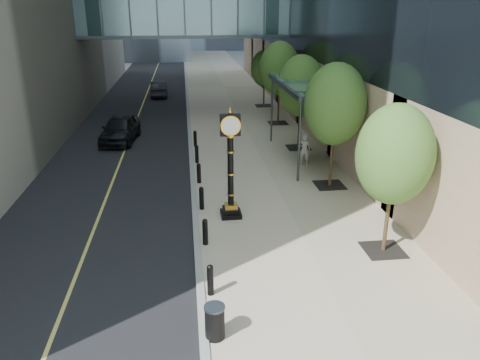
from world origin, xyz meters
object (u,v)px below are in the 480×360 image
(street_clock, at_px, (231,172))
(car_near, at_px, (120,129))
(trash_bin, at_px, (215,323))
(pedestrian, at_px, (305,150))
(car_far, at_px, (159,89))

(street_clock, height_order, car_near, street_clock)
(trash_bin, relative_size, pedestrian, 0.52)
(street_clock, bearing_deg, car_far, 97.39)
(car_near, bearing_deg, pedestrian, -24.13)
(street_clock, distance_m, car_near, 13.77)
(street_clock, bearing_deg, trash_bin, -99.73)
(street_clock, bearing_deg, car_near, 114.70)
(car_near, distance_m, car_far, 16.28)
(trash_bin, bearing_deg, car_near, 103.44)
(trash_bin, xyz_separation_m, car_far, (-2.97, 36.06, 0.23))
(trash_bin, xyz_separation_m, car_near, (-4.75, 19.88, 0.35))
(street_clock, xyz_separation_m, pedestrian, (4.65, 6.19, -1.08))
(car_near, height_order, car_far, car_near)
(trash_bin, height_order, car_near, car_near)
(pedestrian, relative_size, car_far, 0.40)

